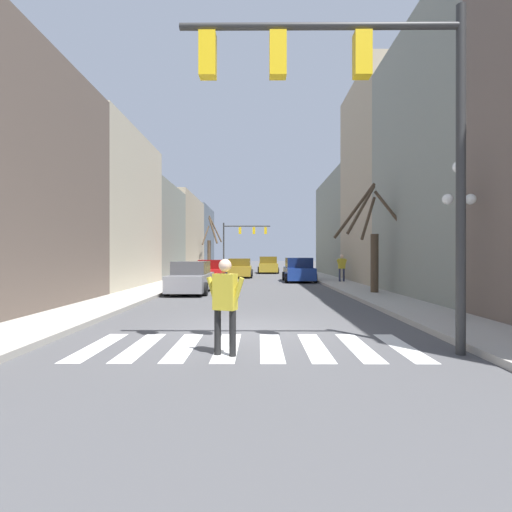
{
  "coord_description": "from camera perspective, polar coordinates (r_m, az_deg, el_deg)",
  "views": [
    {
      "loc": [
        0.19,
        -10.07,
        1.9
      ],
      "look_at": [
        -0.07,
        31.4,
        1.81
      ],
      "focal_mm": 28.0,
      "sensor_mm": 36.0,
      "label": 1
    }
  ],
  "objects": [
    {
      "name": "building_row_right",
      "position": [
        24.92,
        22.54,
        9.02
      ],
      "size": [
        6.0,
        39.61,
        13.33
      ],
      "color": "#66564C",
      "rests_on": "ground_plane"
    },
    {
      "name": "car_parked_right_near",
      "position": [
        34.18,
        -2.33,
        -1.78
      ],
      "size": [
        2.2,
        4.65,
        1.61
      ],
      "rotation": [
        0.0,
        0.0,
        -1.57
      ],
      "color": "#A38423",
      "rests_on": "ground_plane"
    },
    {
      "name": "pedestrian_on_left_sidewalk",
      "position": [
        7.59,
        -4.44,
        -6.07
      ],
      "size": [
        0.76,
        0.38,
        1.82
      ],
      "rotation": [
        0.0,
        0.0,
        2.77
      ],
      "color": "black",
      "rests_on": "ground_plane"
    },
    {
      "name": "ground_plane",
      "position": [
        10.25,
        -0.73,
        -10.54
      ],
      "size": [
        240.0,
        240.0,
        0.0
      ],
      "primitive_type": "plane",
      "color": "#4C4C4F"
    },
    {
      "name": "street_lamp_right_corner",
      "position": [
        12.67,
        27.02,
        6.32
      ],
      "size": [
        0.95,
        0.36,
        4.41
      ],
      "color": "black",
      "rests_on": "sidewalk_right"
    },
    {
      "name": "traffic_signal_far",
      "position": [
        48.6,
        -2.12,
        2.95
      ],
      "size": [
        5.75,
        0.28,
        5.83
      ],
      "color": "#2D2D2D",
      "rests_on": "ground_plane"
    },
    {
      "name": "car_at_intersection",
      "position": [
        41.96,
        1.73,
        -1.36
      ],
      "size": [
        2.18,
        4.39,
        1.75
      ],
      "rotation": [
        0.0,
        0.0,
        1.57
      ],
      "color": "#A38423",
      "rests_on": "ground_plane"
    },
    {
      "name": "car_parked_left_mid",
      "position": [
        20.29,
        -9.21,
        -3.13
      ],
      "size": [
        2.0,
        4.85,
        1.58
      ],
      "rotation": [
        0.0,
        0.0,
        1.57
      ],
      "color": "gray",
      "rests_on": "ground_plane"
    },
    {
      "name": "sidewalk_left",
      "position": [
        11.66,
        -28.63,
        -8.88
      ],
      "size": [
        2.18,
        90.0,
        0.15
      ],
      "color": "#ADA89E",
      "rests_on": "ground_plane"
    },
    {
      "name": "sidewalk_right",
      "position": [
        11.48,
        27.65,
        -9.02
      ],
      "size": [
        2.18,
        90.0,
        0.15
      ],
      "color": "#ADA89E",
      "rests_on": "ground_plane"
    },
    {
      "name": "street_tree_right_mid",
      "position": [
        19.48,
        16.24,
        1.58
      ],
      "size": [
        3.22,
        1.56,
        5.16
      ],
      "color": "#473828",
      "rests_on": "sidewalk_right"
    },
    {
      "name": "pedestrian_waiting_at_curb",
      "position": [
        27.11,
        12.15,
        -1.32
      ],
      "size": [
        0.76,
        0.35,
        1.8
      ],
      "rotation": [
        0.0,
        0.0,
        0.31
      ],
      "color": "#282D47",
      "rests_on": "sidewalk_right"
    },
    {
      "name": "building_row_left",
      "position": [
        33.13,
        -16.66,
        4.08
      ],
      "size": [
        6.0,
        55.81,
        8.85
      ],
      "color": "#66564C",
      "rests_on": "ground_plane"
    },
    {
      "name": "crosswalk_stripes",
      "position": [
        8.45,
        -0.98,
        -12.83
      ],
      "size": [
        6.75,
        2.6,
        0.01
      ],
      "color": "white",
      "rests_on": "ground_plane"
    },
    {
      "name": "car_driving_toward_lane",
      "position": [
        28.83,
        6.12,
        -2.06
      ],
      "size": [
        2.19,
        4.62,
        1.71
      ],
      "rotation": [
        0.0,
        0.0,
        1.57
      ],
      "color": "navy",
      "rests_on": "ground_plane"
    },
    {
      "name": "traffic_signal_near",
      "position": [
        8.41,
        14.64,
        20.9
      ],
      "size": [
        5.45,
        0.28,
        6.67
      ],
      "color": "#2D2D2D",
      "rests_on": "ground_plane"
    },
    {
      "name": "street_tree_right_far",
      "position": [
        45.84,
        -6.57,
        1.34
      ],
      "size": [
        2.18,
        1.69,
        6.3
      ],
      "color": "#473828",
      "rests_on": "sidewalk_left"
    },
    {
      "name": "car_parked_right_far",
      "position": [
        28.62,
        -6.36,
        -2.2
      ],
      "size": [
        2.04,
        4.26,
        1.57
      ],
      "rotation": [
        0.0,
        0.0,
        1.57
      ],
      "color": "red",
      "rests_on": "ground_plane"
    }
  ]
}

